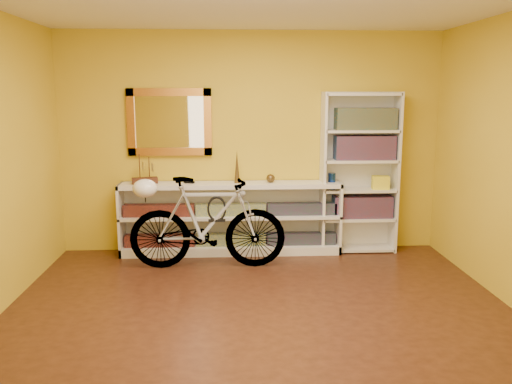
{
  "coord_description": "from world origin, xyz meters",
  "views": [
    {
      "loc": [
        -0.24,
        -4.28,
        1.89
      ],
      "look_at": [
        0.0,
        0.7,
        0.95
      ],
      "focal_mm": 37.05,
      "sensor_mm": 36.0,
      "label": 1
    }
  ],
  "objects_px": {
    "console_unit": "(231,218)",
    "helmet": "(145,188)",
    "bookcase": "(359,173)",
    "bicycle": "(208,223)"
  },
  "relations": [
    {
      "from": "console_unit",
      "to": "helmet",
      "type": "height_order",
      "value": "helmet"
    },
    {
      "from": "helmet",
      "to": "console_unit",
      "type": "bearing_deg",
      "value": 30.21
    },
    {
      "from": "bookcase",
      "to": "helmet",
      "type": "relative_size",
      "value": 7.24
    },
    {
      "from": "console_unit",
      "to": "helmet",
      "type": "xyz_separation_m",
      "value": [
        -0.91,
        -0.53,
        0.47
      ]
    },
    {
      "from": "helmet",
      "to": "bookcase",
      "type": "bearing_deg",
      "value": 12.83
    },
    {
      "from": "bookcase",
      "to": "console_unit",
      "type": "bearing_deg",
      "value": -179.06
    },
    {
      "from": "console_unit",
      "to": "bookcase",
      "type": "distance_m",
      "value": 1.61
    },
    {
      "from": "bicycle",
      "to": "console_unit",
      "type": "bearing_deg",
      "value": -25.52
    },
    {
      "from": "bicycle",
      "to": "helmet",
      "type": "xyz_separation_m",
      "value": [
        -0.66,
        -0.0,
        0.38
      ]
    },
    {
      "from": "console_unit",
      "to": "helmet",
      "type": "distance_m",
      "value": 1.15
    }
  ]
}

